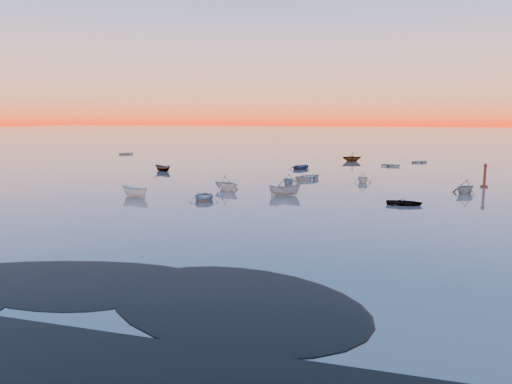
% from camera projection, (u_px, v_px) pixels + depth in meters
% --- Properties ---
extents(ground, '(600.00, 600.00, 0.00)m').
position_uv_depth(ground, '(337.00, 153.00, 119.26)').
color(ground, '#71655E').
rests_on(ground, ground).
extents(mud_lobes, '(140.00, 6.00, 0.07)m').
position_uv_depth(mud_lobes, '(42.00, 302.00, 23.80)').
color(mud_lobes, black).
rests_on(mud_lobes, ground).
extents(moored_fleet, '(124.00, 58.00, 1.20)m').
position_uv_depth(moored_fleet, '(293.00, 175.00, 74.84)').
color(moored_fleet, silver).
rests_on(moored_fleet, ground).
extents(boat_near_center, '(2.72, 3.88, 1.24)m').
position_uv_depth(boat_near_center, '(285.00, 195.00, 55.91)').
color(boat_near_center, slate).
rests_on(boat_near_center, ground).
extents(boat_near_right, '(3.54, 3.06, 1.15)m').
position_uv_depth(boat_near_right, '(289.00, 185.00, 64.53)').
color(boat_near_right, silver).
rests_on(boat_near_right, ground).
extents(channel_marker, '(0.90, 0.90, 3.20)m').
position_uv_depth(channel_marker, '(485.00, 177.00, 62.26)').
color(channel_marker, '#41180E').
rests_on(channel_marker, ground).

